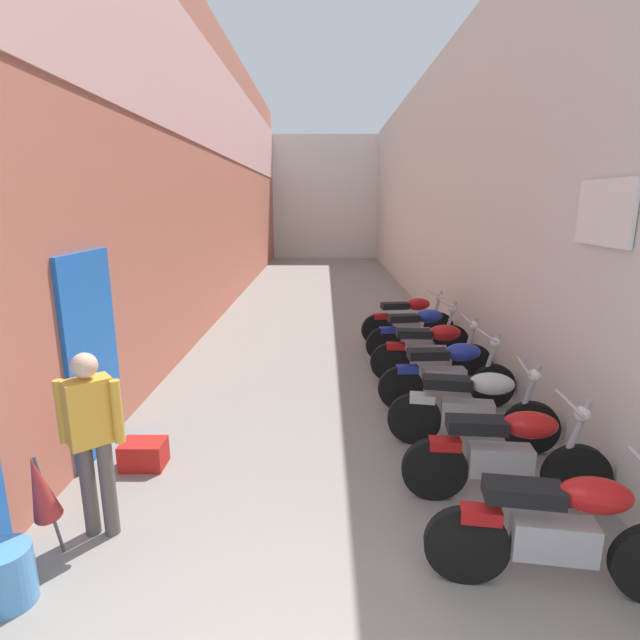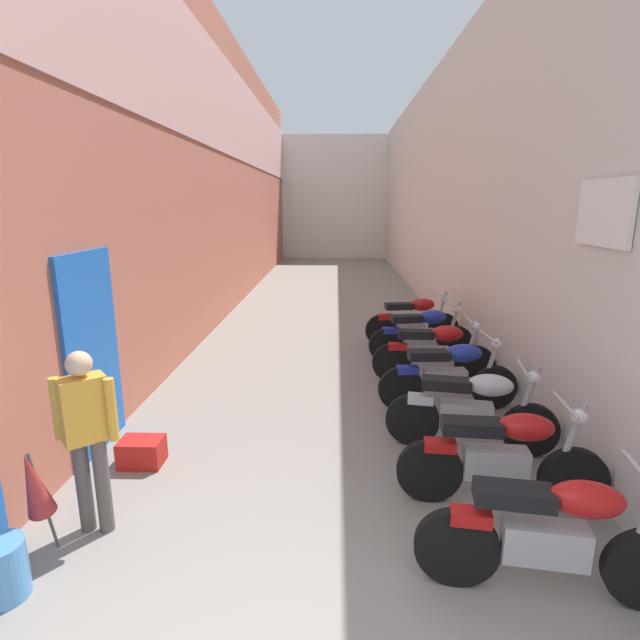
{
  "view_description": "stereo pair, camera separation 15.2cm",
  "coord_description": "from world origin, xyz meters",
  "views": [
    {
      "loc": [
        -0.05,
        -1.6,
        2.68
      ],
      "look_at": [
        -0.1,
        4.55,
        1.22
      ],
      "focal_mm": 27.57,
      "sensor_mm": 36.0,
      "label": 1
    },
    {
      "loc": [
        0.11,
        -1.6,
        2.68
      ],
      "look_at": [
        -0.1,
        4.55,
        1.22
      ],
      "focal_mm": 27.57,
      "sensor_mm": 36.0,
      "label": 2
    }
  ],
  "objects": [
    {
      "name": "ground_plane",
      "position": [
        0.0,
        9.5,
        0.0
      ],
      "size": [
        39.0,
        39.0,
        0.0
      ],
      "primitive_type": "plane",
      "color": "gray"
    },
    {
      "name": "building_far_end",
      "position": [
        0.0,
        24.0,
        2.93
      ],
      "size": [
        8.09,
        2.0,
        5.87
      ],
      "primitive_type": "cube",
      "color": "silver",
      "rests_on": "ground"
    },
    {
      "name": "pedestrian_by_doorway",
      "position": [
        -1.89,
        1.97,
        0.92
      ],
      "size": [
        0.52,
        0.37,
        1.57
      ],
      "color": "#564C47",
      "rests_on": "ground"
    },
    {
      "name": "umbrella_leaning",
      "position": [
        -2.1,
        1.55,
        0.68
      ],
      "size": [
        0.2,
        0.35,
        0.97
      ],
      "color": "#4C4C4C",
      "rests_on": "ground"
    },
    {
      "name": "plastic_crate",
      "position": [
        -1.92,
        3.03,
        0.14
      ],
      "size": [
        0.44,
        0.32,
        0.28
      ],
      "primitive_type": "cube",
      "color": "red",
      "rests_on": "ground"
    },
    {
      "name": "motorcycle_nearest",
      "position": [
        1.61,
        1.36,
        0.5
      ],
      "size": [
        1.84,
        0.58,
        1.04
      ],
      "color": "black",
      "rests_on": "ground"
    },
    {
      "name": "motorcycle_fifth",
      "position": [
        1.61,
        5.58,
        0.5
      ],
      "size": [
        1.85,
        0.58,
        1.04
      ],
      "color": "black",
      "rests_on": "ground"
    },
    {
      "name": "building_right",
      "position": [
        2.75,
        11.5,
        2.98
      ],
      "size": [
        0.45,
        23.0,
        5.97
      ],
      "color": "beige",
      "rests_on": "ground"
    },
    {
      "name": "motorcycle_seventh",
      "position": [
        1.61,
        7.69,
        0.5
      ],
      "size": [
        1.84,
        0.58,
        1.04
      ],
      "color": "black",
      "rests_on": "ground"
    },
    {
      "name": "motorcycle_fourth",
      "position": [
        1.61,
        4.57,
        0.5
      ],
      "size": [
        1.85,
        0.58,
        1.04
      ],
      "color": "black",
      "rests_on": "ground"
    },
    {
      "name": "building_left",
      "position": [
        -2.74,
        11.46,
        3.45
      ],
      "size": [
        0.45,
        23.0,
        6.83
      ],
      "color": "#B76651",
      "rests_on": "ground"
    },
    {
      "name": "motorcycle_second",
      "position": [
        1.61,
        2.42,
        0.5
      ],
      "size": [
        1.85,
        0.58,
        1.04
      ],
      "color": "black",
      "rests_on": "ground"
    },
    {
      "name": "water_jug_near_door",
      "position": [
        -2.2,
        1.23,
        0.21
      ],
      "size": [
        0.34,
        0.34,
        0.42
      ],
      "primitive_type": "cylinder",
      "color": "#4C8CCC",
      "rests_on": "ground"
    },
    {
      "name": "motorcycle_third",
      "position": [
        1.61,
        3.45,
        0.5
      ],
      "size": [
        1.84,
        0.58,
        1.04
      ],
      "color": "black",
      "rests_on": "ground"
    },
    {
      "name": "motorcycle_sixth",
      "position": [
        1.61,
        6.65,
        0.5
      ],
      "size": [
        1.84,
        0.58,
        1.04
      ],
      "color": "black",
      "rests_on": "ground"
    }
  ]
}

